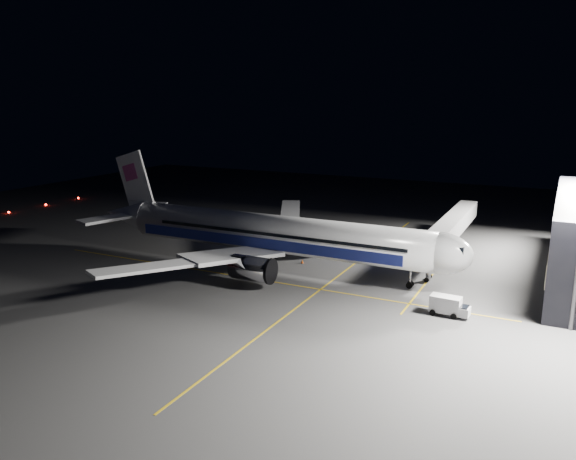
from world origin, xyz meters
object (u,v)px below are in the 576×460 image
at_px(airliner, 269,234).
at_px(safety_cone_c, 342,248).
at_px(safety_cone_a, 272,251).
at_px(safety_cone_b, 302,261).
at_px(service_truck, 449,306).
at_px(jet_bridge, 449,229).
at_px(baggage_tug, 274,228).

xyz_separation_m(airliner, safety_cone_c, (6.49, 14.00, -4.85)).
relative_size(safety_cone_a, safety_cone_b, 1.06).
height_order(safety_cone_a, safety_cone_c, safety_cone_a).
xyz_separation_m(service_truck, safety_cone_a, (-31.40, 14.75, -0.91)).
height_order(airliner, jet_bridge, airliner).
height_order(airliner, service_truck, airliner).
relative_size(baggage_tug, safety_cone_a, 3.19).
bearing_deg(safety_cone_b, baggage_tug, 129.48).
xyz_separation_m(service_truck, safety_cone_b, (-24.47, 11.76, -0.93)).
height_order(jet_bridge, service_truck, jet_bridge).
bearing_deg(baggage_tug, safety_cone_a, -64.52).
xyz_separation_m(jet_bridge, safety_cone_a, (-26.29, -11.07, -4.25)).
height_order(service_truck, safety_cone_a, service_truck).
distance_m(airliner, service_truck, 29.50).
relative_size(baggage_tug, safety_cone_b, 3.38).
distance_m(service_truck, safety_cone_b, 27.16).
bearing_deg(jet_bridge, service_truck, -78.80).
distance_m(airliner, safety_cone_a, 9.08).
bearing_deg(service_truck, safety_cone_c, 138.15).
bearing_deg(safety_cone_c, baggage_tug, 157.64).
distance_m(jet_bridge, safety_cone_a, 28.83).
relative_size(safety_cone_a, safety_cone_c, 1.05).
height_order(baggage_tug, safety_cone_c, baggage_tug).
xyz_separation_m(jet_bridge, safety_cone_c, (-16.59, -4.06, -4.26)).
height_order(airliner, safety_cone_b, airliner).
bearing_deg(jet_bridge, safety_cone_a, -157.17).
relative_size(airliner, safety_cone_b, 97.51).
distance_m(baggage_tug, safety_cone_a, 15.50).
relative_size(jet_bridge, safety_cone_c, 54.19).
xyz_separation_m(airliner, service_truck, (28.19, -7.76, -3.92)).
bearing_deg(jet_bridge, safety_cone_c, -166.26).
distance_m(airliner, baggage_tug, 23.61).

